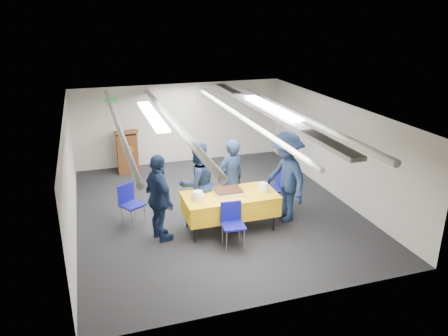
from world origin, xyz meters
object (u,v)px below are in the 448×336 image
Objects in this scene: serving_table at (230,204)px; sailor_a at (231,179)px; chair_left at (130,200)px; chair_right at (275,186)px; sailor_c at (159,198)px; sheet_cake at (228,191)px; sailor_b at (198,183)px; sailor_d at (286,177)px; chair_near at (232,220)px; podium at (127,151)px.

serving_table is 1.07× the size of sailor_a.
serving_table is at bearing -24.31° from chair_left.
chair_right is 0.50× the size of sailor_c.
sailor_b is (-0.51, 0.46, 0.06)m from sheet_cake.
sailor_d reaches higher than sailor_b.
sailor_c is (-1.40, -0.05, 0.06)m from sheet_cake.
sailor_b is at bearing 138.25° from sheet_cake.
sailor_a is (-1.09, -0.13, 0.35)m from chair_right.
sailor_b is 1.01× the size of sailor_c.
sheet_cake reaches higher than serving_table.
serving_table is at bearing 75.11° from chair_near.
podium is 0.72× the size of sailor_c.
chair_right is 0.49× the size of sailor_a.
sailor_a is (0.20, 0.53, 0.32)m from serving_table.
serving_table is at bearing -62.93° from sheet_cake.
chair_right is (1.32, 0.61, -0.29)m from sheet_cake.
sheet_cake is 0.32× the size of sailor_b.
chair_near is at bearing 55.43° from sailor_a.
sailor_b is (-1.83, -0.15, 0.35)m from chair_right.
sailor_c reaches higher than podium.
sailor_d is at bearing 26.12° from chair_near.
sailor_b is 1.02m from sailor_c.
chair_near reaches higher than serving_table.
podium is 1.44× the size of chair_near.
sailor_a reaches higher than chair_near.
podium is at bearing 130.97° from chair_right.
sailor_b is (-0.54, 0.51, 0.32)m from serving_table.
chair_right is 0.45× the size of sailor_d.
sailor_a is (2.12, -0.34, 0.35)m from chair_left.
sailor_b is (-0.74, -0.02, 0.00)m from sailor_a.
sailor_b reaches higher than sailor_c.
sheet_cake is 0.32× the size of sailor_a.
chair_right is at bearing 169.21° from sailor_b.
sailor_a reaches higher than chair_left.
chair_left reaches higher than sheet_cake.
sailor_d is (1.25, 0.06, 0.41)m from serving_table.
sailor_d is at bearing 139.06° from sailor_a.
sailor_b is at bearing 136.58° from serving_table.
chair_near reaches higher than sheet_cake.
sheet_cake is 0.29× the size of sailor_d.
sailor_a is at bearing -88.02° from sailor_c.
podium is 1.44× the size of chair_left.
sailor_c reaches higher than sheet_cake.
chair_near is 1.25m from sailor_b.
sailor_d is (3.17, -0.81, 0.44)m from chair_left.
sheet_cake is 0.53m from sailor_a.
sheet_cake is 1.28m from sailor_d.
serving_table is 1.51× the size of podium.
podium is at bearing -88.20° from sailor_b.
serving_table is 4.35m from podium.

